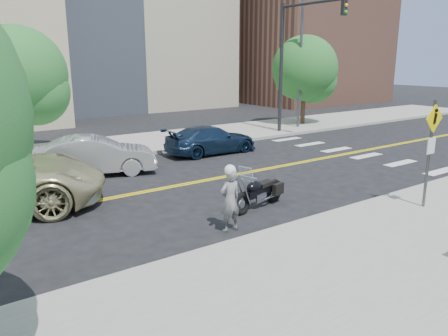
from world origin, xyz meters
name	(u,v)px	position (x,y,z in m)	size (l,w,h in m)	color
ground_plane	(182,185)	(0.00, 0.00, 0.00)	(120.00, 120.00, 0.00)	black
sidewalk_near	(365,263)	(0.00, -7.50, 0.07)	(60.00, 5.00, 0.15)	#9E9B91
sidewalk_far	(103,148)	(0.00, 7.50, 0.07)	(60.00, 5.00, 0.15)	#9E9B91
building_right	(304,41)	(26.00, 20.00, 6.00)	(14.00, 12.00, 12.00)	#8C5947
lamp_post	(300,60)	(12.00, 6.50, 4.15)	(0.16, 0.16, 8.00)	#4C4C51
traffic_light	(293,50)	(10.00, 5.08, 4.67)	(0.28, 4.50, 7.00)	black
pedestrian_sign	(431,144)	(4.20, -6.31, 1.96)	(0.78, 0.08, 3.00)	#4C4C51
motorcyclist	(230,198)	(-1.12, -4.27, 0.85)	(0.59, 0.39, 1.71)	silver
motorcycle	(259,185)	(0.64, -3.31, 0.67)	(2.20, 0.67, 1.34)	black
parked_car_silver	(95,156)	(-1.93, 3.08, 0.73)	(1.54, 4.41, 1.45)	#B4B5BC
parked_car_blue	(211,140)	(3.69, 3.71, 0.63)	(1.77, 4.36, 1.27)	#162944
tree_far_a	(17,75)	(-3.36, 7.91, 3.55)	(4.11, 4.11, 5.61)	#382619
tree_far_b	(305,68)	(13.29, 7.37, 3.62)	(4.11, 4.11, 5.68)	#382619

